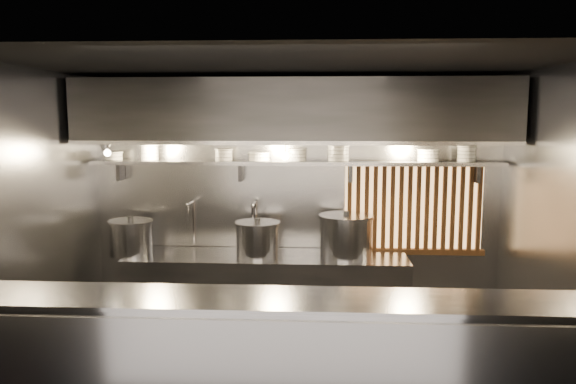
# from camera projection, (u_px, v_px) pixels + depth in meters

# --- Properties ---
(ceiling) EXTENTS (4.50, 4.50, 0.00)m
(ceiling) POSITION_uv_depth(u_px,v_px,m) (288.00, 64.00, 4.61)
(ceiling) COLOR black
(ceiling) RESTS_ON wall_back
(wall_back) EXTENTS (4.50, 0.00, 4.50)m
(wall_back) POSITION_uv_depth(u_px,v_px,m) (296.00, 204.00, 6.28)
(wall_back) COLOR gray
(wall_back) RESTS_ON floor
(wall_left) EXTENTS (0.00, 3.00, 3.00)m
(wall_left) POSITION_uv_depth(u_px,v_px,m) (33.00, 228.00, 4.92)
(wall_left) COLOR gray
(wall_left) RESTS_ON floor
(wall_right) EXTENTS (0.00, 3.00, 3.00)m
(wall_right) POSITION_uv_depth(u_px,v_px,m) (558.00, 234.00, 4.67)
(wall_right) COLOR gray
(wall_right) RESTS_ON floor
(serving_counter) EXTENTS (4.50, 0.56, 1.13)m
(serving_counter) POSITION_uv_depth(u_px,v_px,m) (281.00, 375.00, 3.96)
(serving_counter) COLOR gray
(serving_counter) RESTS_ON floor
(cooking_bench) EXTENTS (3.00, 0.70, 0.90)m
(cooking_bench) POSITION_uv_depth(u_px,v_px,m) (266.00, 296.00, 6.06)
(cooking_bench) COLOR gray
(cooking_bench) RESTS_ON floor
(bowl_shelf) EXTENTS (4.40, 0.34, 0.04)m
(bowl_shelf) POSITION_uv_depth(u_px,v_px,m) (295.00, 163.00, 6.04)
(bowl_shelf) COLOR gray
(bowl_shelf) RESTS_ON wall_back
(exhaust_hood) EXTENTS (4.40, 0.81, 0.65)m
(exhaust_hood) POSITION_uv_depth(u_px,v_px,m) (294.00, 112.00, 5.75)
(exhaust_hood) COLOR #2D2D30
(exhaust_hood) RESTS_ON ceiling
(wood_screen) EXTENTS (1.56, 0.09, 1.04)m
(wood_screen) POSITION_uv_depth(u_px,v_px,m) (414.00, 208.00, 6.16)
(wood_screen) COLOR #FFC272
(wood_screen) RESTS_ON wall_back
(faucet_left) EXTENTS (0.04, 0.30, 0.50)m
(faucet_left) POSITION_uv_depth(u_px,v_px,m) (192.00, 213.00, 6.22)
(faucet_left) COLOR silver
(faucet_left) RESTS_ON wall_back
(faucet_right) EXTENTS (0.04, 0.30, 0.50)m
(faucet_right) POSITION_uv_depth(u_px,v_px,m) (254.00, 214.00, 6.19)
(faucet_right) COLOR silver
(faucet_right) RESTS_ON wall_back
(heat_lamp) EXTENTS (0.25, 0.35, 0.20)m
(heat_lamp) POSITION_uv_depth(u_px,v_px,m) (105.00, 147.00, 5.65)
(heat_lamp) COLOR gray
(heat_lamp) RESTS_ON exhaust_hood
(pendant_bulb) EXTENTS (0.09, 0.09, 0.19)m
(pendant_bulb) POSITION_uv_depth(u_px,v_px,m) (285.00, 156.00, 5.91)
(pendant_bulb) COLOR #2D2D30
(pendant_bulb) RESTS_ON exhaust_hood
(stock_pot_left) EXTENTS (0.58, 0.58, 0.41)m
(stock_pot_left) POSITION_uv_depth(u_px,v_px,m) (131.00, 237.00, 6.01)
(stock_pot_left) COLOR gray
(stock_pot_left) RESTS_ON cooking_bench
(stock_pot_mid) EXTENTS (0.60, 0.60, 0.41)m
(stock_pot_mid) POSITION_uv_depth(u_px,v_px,m) (258.00, 239.00, 5.95)
(stock_pot_mid) COLOR gray
(stock_pot_mid) RESTS_ON cooking_bench
(stock_pot_right) EXTENTS (0.61, 0.61, 0.48)m
(stock_pot_right) POSITION_uv_depth(u_px,v_px,m) (346.00, 235.00, 5.94)
(stock_pot_right) COLOR gray
(stock_pot_right) RESTS_ON cooking_bench
(bowl_stack_0) EXTENTS (0.21, 0.21, 0.09)m
(bowl_stack_0) POSITION_uv_depth(u_px,v_px,m) (114.00, 156.00, 6.14)
(bowl_stack_0) COLOR white
(bowl_stack_0) RESTS_ON bowl_shelf
(bowl_stack_1) EXTENTS (0.21, 0.21, 0.17)m
(bowl_stack_1) POSITION_uv_depth(u_px,v_px,m) (150.00, 152.00, 6.11)
(bowl_stack_1) COLOR white
(bowl_stack_1) RESTS_ON bowl_shelf
(bowl_stack_2) EXTENTS (0.20, 0.20, 0.13)m
(bowl_stack_2) POSITION_uv_depth(u_px,v_px,m) (224.00, 154.00, 6.07)
(bowl_stack_2) COLOR white
(bowl_stack_2) RESTS_ON bowl_shelf
(bowl_stack_3) EXTENTS (0.24, 0.24, 0.09)m
(bowl_stack_3) POSITION_uv_depth(u_px,v_px,m) (259.00, 156.00, 6.05)
(bowl_stack_3) COLOR white
(bowl_stack_3) RESTS_ON bowl_shelf
(bowl_stack_4) EXTENTS (0.20, 0.20, 0.13)m
(bowl_stack_4) POSITION_uv_depth(u_px,v_px,m) (297.00, 155.00, 6.02)
(bowl_stack_4) COLOR white
(bowl_stack_4) RESTS_ON bowl_shelf
(bowl_stack_5) EXTENTS (0.23, 0.23, 0.17)m
(bowl_stack_5) POSITION_uv_depth(u_px,v_px,m) (338.00, 153.00, 6.00)
(bowl_stack_5) COLOR white
(bowl_stack_5) RESTS_ON bowl_shelf
(bowl_stack_6) EXTENTS (0.24, 0.24, 0.13)m
(bowl_stack_6) POSITION_uv_depth(u_px,v_px,m) (428.00, 155.00, 5.95)
(bowl_stack_6) COLOR white
(bowl_stack_6) RESTS_ON bowl_shelf
(bowl_stack_7) EXTENTS (0.21, 0.21, 0.17)m
(bowl_stack_7) POSITION_uv_depth(u_px,v_px,m) (467.00, 154.00, 5.92)
(bowl_stack_7) COLOR white
(bowl_stack_7) RESTS_ON bowl_shelf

